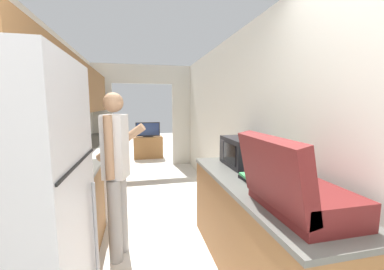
# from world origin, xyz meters

# --- Properties ---
(wall_left) EXTENTS (0.38, 7.69, 2.50)m
(wall_left) POSITION_xyz_m (-1.11, 2.51, 1.50)
(wall_left) COLOR silver
(wall_left) RESTS_ON ground_plane
(wall_right) EXTENTS (0.06, 7.69, 2.50)m
(wall_right) POSITION_xyz_m (1.20, 2.04, 1.25)
(wall_right) COLOR silver
(wall_right) RESTS_ON ground_plane
(wall_far_with_doorway) EXTENTS (2.74, 0.06, 2.50)m
(wall_far_with_doorway) POSITION_xyz_m (0.00, 5.32, 1.42)
(wall_far_with_doorway) COLOR silver
(wall_far_with_doorway) RESTS_ON ground_plane
(counter_left) EXTENTS (0.62, 4.23, 0.88)m
(counter_left) POSITION_xyz_m (-0.87, 3.11, 0.44)
(counter_left) COLOR brown
(counter_left) RESTS_ON ground_plane
(counter_right) EXTENTS (0.62, 1.98, 0.88)m
(counter_right) POSITION_xyz_m (0.87, 1.16, 0.44)
(counter_right) COLOR brown
(counter_right) RESTS_ON ground_plane
(range_oven) EXTENTS (0.66, 0.74, 1.02)m
(range_oven) POSITION_xyz_m (-0.86, 2.77, 0.45)
(range_oven) COLOR white
(range_oven) RESTS_ON ground_plane
(person) EXTENTS (0.53, 0.44, 1.67)m
(person) POSITION_xyz_m (-0.35, 1.74, 0.90)
(person) COLOR #9E9E9E
(person) RESTS_ON ground_plane
(suitcase) EXTENTS (0.52, 0.67, 0.49)m
(suitcase) POSITION_xyz_m (0.79, 0.60, 1.03)
(suitcase) COLOR #5B1919
(suitcase) RESTS_ON counter_right
(microwave) EXTENTS (0.35, 0.54, 0.31)m
(microwave) POSITION_xyz_m (0.98, 1.71, 1.04)
(microwave) COLOR black
(microwave) RESTS_ON counter_right
(book_stack) EXTENTS (0.23, 0.30, 0.05)m
(book_stack) POSITION_xyz_m (0.86, 1.19, 0.91)
(book_stack) COLOR black
(book_stack) RESTS_ON counter_right
(tv_cabinet) EXTENTS (0.82, 0.42, 0.62)m
(tv_cabinet) POSITION_xyz_m (0.13, 6.23, 0.31)
(tv_cabinet) COLOR brown
(tv_cabinet) RESTS_ON ground_plane
(television) EXTENTS (0.68, 0.16, 0.42)m
(television) POSITION_xyz_m (0.13, 6.19, 0.83)
(television) COLOR black
(television) RESTS_ON tv_cabinet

